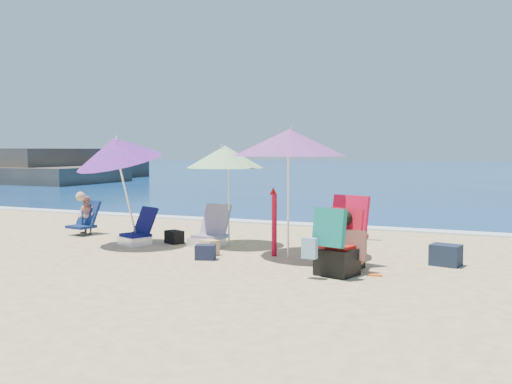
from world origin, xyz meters
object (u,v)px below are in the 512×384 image
at_px(chair_navy, 138,235).
at_px(chair_rainbow, 210,235).
at_px(camp_chair_right, 336,250).
at_px(umbrella_blue, 117,150).
at_px(camp_chair_left, 341,246).
at_px(person_left, 86,215).
at_px(furled_umbrella, 274,218).
at_px(umbrella_turquoise, 289,143).
at_px(umbrella_striped, 225,157).
at_px(person_center, 347,242).

xyz_separation_m(chair_navy, chair_rainbow, (1.39, 0.37, 0.02)).
distance_m(chair_rainbow, camp_chair_right, 3.31).
relative_size(umbrella_blue, camp_chair_left, 2.00).
bearing_deg(person_left, camp_chair_left, -11.87).
bearing_deg(furled_umbrella, umbrella_turquoise, 9.09).
bearing_deg(person_left, umbrella_turquoise, -8.21).
bearing_deg(camp_chair_left, camp_chair_right, -81.98).
height_order(furled_umbrella, chair_navy, furled_umbrella).
relative_size(camp_chair_left, person_left, 1.19).
xyz_separation_m(furled_umbrella, person_left, (-4.69, 0.76, -0.23)).
bearing_deg(furled_umbrella, chair_rainbow, 163.00).
relative_size(chair_navy, person_left, 0.86).
bearing_deg(umbrella_turquoise, camp_chair_right, -44.61).
relative_size(camp_chair_left, camp_chair_right, 1.10).
bearing_deg(umbrella_turquoise, chair_rainbow, 166.63).
relative_size(furled_umbrella, camp_chair_left, 1.07).
height_order(umbrella_striped, person_left, umbrella_striped).
distance_m(furled_umbrella, camp_chair_right, 1.81).
bearing_deg(chair_navy, umbrella_blue, -120.77).
xyz_separation_m(umbrella_blue, camp_chair_left, (4.42, -0.27, -1.49)).
xyz_separation_m(umbrella_turquoise, chair_rainbow, (-1.77, 0.42, -1.75)).
bearing_deg(umbrella_turquoise, umbrella_striped, 159.00).
xyz_separation_m(umbrella_striped, furled_umbrella, (1.25, -0.62, -1.05)).
distance_m(umbrella_striped, furled_umbrella, 1.75).
bearing_deg(chair_rainbow, umbrella_striped, 31.94).
bearing_deg(camp_chair_right, camp_chair_left, 98.02).
relative_size(furled_umbrella, person_left, 1.27).
relative_size(camp_chair_right, person_left, 1.09).
relative_size(umbrella_striped, furled_umbrella, 1.63).
xyz_separation_m(umbrella_turquoise, umbrella_blue, (-3.35, -0.28, -0.13)).
bearing_deg(umbrella_striped, umbrella_turquoise, -21.00).
bearing_deg(person_left, chair_rainbow, -5.29).
relative_size(umbrella_striped, chair_navy, 2.41).
xyz_separation_m(umbrella_blue, chair_navy, (0.20, 0.34, -1.64)).
bearing_deg(person_left, furled_umbrella, -9.15).
bearing_deg(chair_rainbow, umbrella_turquoise, -13.37).
relative_size(chair_rainbow, person_center, 0.85).
relative_size(umbrella_turquoise, person_left, 2.73).
height_order(umbrella_blue, person_left, umbrella_blue).
height_order(camp_chair_left, person_left, camp_chair_left).
distance_m(umbrella_blue, chair_rainbow, 2.37).
bearing_deg(chair_navy, person_left, 159.81).
distance_m(furled_umbrella, person_left, 4.76).
bearing_deg(camp_chair_right, person_center, 74.84).
bearing_deg(chair_rainbow, person_center, -22.57).
distance_m(chair_navy, camp_chair_left, 4.27).
bearing_deg(umbrella_striped, camp_chair_left, -23.67).
relative_size(chair_navy, person_center, 0.87).
relative_size(chair_navy, camp_chair_left, 0.72).
distance_m(chair_rainbow, person_left, 3.21).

